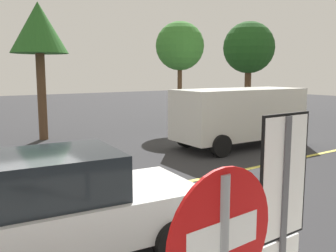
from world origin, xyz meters
The scene contains 8 objects.
ground_plane centered at (0.00, 0.00, 0.00)m, with size 80.00×80.00×0.00m, color #2D2D30.
lane_marking_centre centered at (3.00, 0.00, 0.01)m, with size 28.00×0.16×0.01m, color #E0D14C.
speed_limit_sign centered at (0.54, -5.58, 1.76)m, with size 0.54×0.06×2.52m.
white_van centered at (8.39, 2.56, 1.27)m, with size 5.27×2.42×2.20m.
car_white_mid_road centered at (-0.06, -2.08, 0.83)m, with size 4.23×2.29×1.67m.
tree_left_verge centered at (9.13, 7.34, 4.04)m, with size 2.35×2.35×5.25m.
tree_centre_verge centered at (15.34, 8.67, 4.25)m, with size 3.11×3.11×5.85m.
tree_right_verge centered at (2.71, 8.31, 4.49)m, with size 2.31×2.31×5.64m.
Camera 1 is at (-1.77, -7.33, 2.83)m, focal length 39.60 mm.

